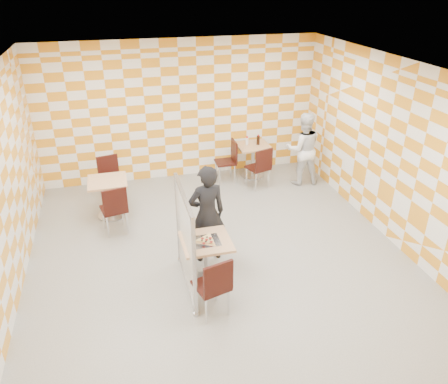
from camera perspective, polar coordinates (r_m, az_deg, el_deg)
The scene contains 15 objects.
room_shell at distance 6.82m, azimuth -1.55°, elevation 3.79°, with size 7.00×7.00×7.00m.
main_table at distance 6.39m, azimuth -2.31°, elevation -8.15°, with size 0.70×0.70×0.75m.
second_table at distance 9.79m, azimuth 3.81°, elevation 4.82°, with size 0.70×0.70×0.75m.
empty_table at distance 8.39m, azimuth -14.83°, elevation -0.00°, with size 0.70×0.70×0.75m.
chair_main_front at distance 5.80m, azimuth -1.25°, elevation -11.90°, with size 0.52×0.53×0.92m.
chair_second_front at distance 9.20m, azimuth 4.81°, elevation 3.53°, with size 0.53×0.54×0.92m.
chair_second_side at distance 9.54m, azimuth 0.71°, elevation 4.49°, with size 0.43×0.42×0.92m.
chair_empty_near at distance 7.77m, azimuth -14.11°, elevation -1.86°, with size 0.50×0.51×0.92m.
chair_empty_far at distance 9.00m, azimuth -14.65°, elevation 2.15°, with size 0.50×0.51×0.92m.
partition at distance 6.19m, azimuth -5.06°, elevation -6.39°, with size 0.08×1.38×1.55m.
man_dark at distance 6.77m, azimuth -2.24°, elevation -2.91°, with size 0.59×0.39×1.62m, color black.
man_white at distance 9.50m, azimuth 10.27°, elevation 5.57°, with size 0.77×0.60×1.58m, color white.
pizza_on_foil at distance 6.23m, azimuth -2.32°, elevation -6.28°, with size 0.40×0.40×0.04m.
sport_bottle at distance 9.68m, azimuth 3.02°, elevation 6.67°, with size 0.06×0.06×0.20m.
soda_bottle at distance 9.71m, azimuth 4.49°, elevation 6.77°, with size 0.07×0.07×0.23m.
Camera 1 is at (-1.42, -5.58, 4.17)m, focal length 35.00 mm.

